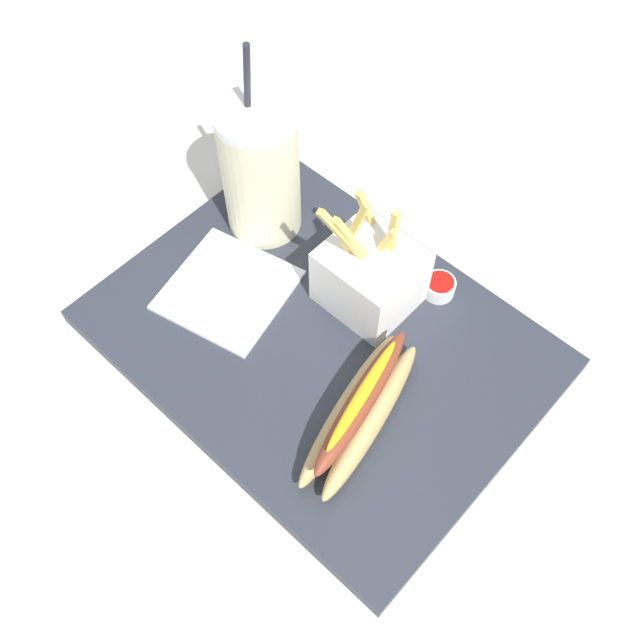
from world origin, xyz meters
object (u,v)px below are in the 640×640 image
soda_cup (260,171)px  napkin_stack (228,290)px  hot_dog_1 (361,410)px  ketchup_cup_1 (439,286)px  fries_basket (370,275)px

soda_cup → napkin_stack: size_ratio=1.94×
soda_cup → napkin_stack: (-0.04, 0.10, -0.08)m
hot_dog_1 → ketchup_cup_1: bearing=-77.7°
napkin_stack → soda_cup: bearing=-67.6°
fries_basket → ketchup_cup_1: (-0.05, -0.06, -0.03)m
hot_dog_1 → napkin_stack: (0.21, -0.02, -0.02)m
soda_cup → ketchup_cup_1: 0.23m
hot_dog_1 → soda_cup: bearing=-25.3°
soda_cup → hot_dog_1: size_ratio=1.28×
soda_cup → ketchup_cup_1: size_ratio=7.01×
soda_cup → napkin_stack: bearing=112.4°
fries_basket → hot_dog_1: (-0.09, 0.12, -0.01)m
soda_cup → hot_dog_1: bearing=154.7°
hot_dog_1 → napkin_stack: 0.21m
fries_basket → ketchup_cup_1: fries_basket is taller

